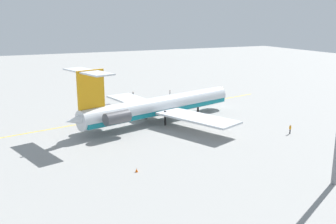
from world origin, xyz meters
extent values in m
plane|color=gray|center=(0.00, 0.00, 0.00)|extent=(312.53, 312.53, 0.00)
cylinder|color=silver|center=(-0.58, 5.46, 3.25)|extent=(36.24, 13.89, 3.90)
cone|color=silver|center=(-18.16, 0.39, 3.25)|extent=(4.95, 4.73, 3.75)
cone|color=silver|center=(17.00, 10.54, 3.60)|extent=(6.39, 4.77, 3.32)
cube|color=teal|center=(-0.58, 5.46, 2.37)|extent=(35.48, 13.74, 0.86)
cube|color=silver|center=(1.43, -4.45, 2.57)|extent=(8.85, 17.08, 0.39)
cube|color=silver|center=(-4.16, 14.93, 2.57)|extent=(11.77, 17.36, 0.39)
cylinder|color=#515156|center=(12.40, 5.94, 3.55)|extent=(5.32, 3.53, 2.26)
cube|color=silver|center=(12.21, 6.59, 3.55)|extent=(3.16, 2.01, 0.47)
cylinder|color=#515156|center=(10.66, 11.98, 3.55)|extent=(5.32, 3.53, 2.26)
cube|color=silver|center=(10.85, 11.32, 3.55)|extent=(3.16, 2.01, 0.47)
cube|color=orange|center=(14.66, 9.86, 8.66)|extent=(5.19, 1.84, 6.91)
cube|color=silver|center=(15.92, 6.96, 11.84)|extent=(5.09, 6.48, 0.27)
cube|color=silver|center=(14.18, 12.98, 11.84)|extent=(5.09, 6.48, 0.27)
cylinder|color=black|center=(-11.32, 2.37, 1.48)|extent=(0.43, 0.43, 2.96)
cylinder|color=black|center=(1.46, 2.80, 1.48)|extent=(0.43, 0.43, 2.96)
cylinder|color=black|center=(-0.27, 8.80, 1.48)|extent=(0.43, 0.43, 2.96)
cylinder|color=black|center=(-18.89, 23.78, 0.41)|extent=(0.10, 0.10, 0.83)
cylinder|color=black|center=(-19.04, 23.79, 0.41)|extent=(0.10, 0.10, 0.83)
cylinder|color=orange|center=(-18.97, 23.78, 1.15)|extent=(0.28, 0.28, 0.65)
sphere|color=#DBB28E|center=(-18.97, 23.78, 1.61)|extent=(0.26, 0.26, 0.26)
cylinder|color=orange|center=(-18.78, 23.77, 1.19)|extent=(0.08, 0.08, 0.56)
cylinder|color=orange|center=(-19.15, 23.80, 1.19)|extent=(0.08, 0.08, 0.56)
cylinder|color=black|center=(-3.59, -19.17, 0.41)|extent=(0.10, 0.10, 0.82)
cylinder|color=black|center=(-3.50, -19.28, 0.41)|extent=(0.10, 0.10, 0.82)
cylinder|color=gray|center=(-3.54, -19.23, 1.14)|extent=(0.28, 0.28, 0.65)
sphere|color=#DBB28E|center=(-3.54, -19.23, 1.59)|extent=(0.26, 0.26, 0.26)
cylinder|color=gray|center=(-3.65, -19.09, 1.17)|extent=(0.08, 0.08, 0.55)
cylinder|color=gray|center=(-3.43, -19.37, 1.17)|extent=(0.08, 0.08, 0.55)
cylinder|color=black|center=(-13.24, -16.74, 0.41)|extent=(0.10, 0.10, 0.81)
cylinder|color=black|center=(-13.31, -16.86, 0.41)|extent=(0.10, 0.10, 0.81)
cylinder|color=gray|center=(-13.27, -16.80, 1.13)|extent=(0.27, 0.27, 0.64)
sphere|color=brown|center=(-13.27, -16.80, 1.58)|extent=(0.25, 0.25, 0.25)
cylinder|color=gray|center=(-13.18, -16.65, 1.16)|extent=(0.07, 0.07, 0.55)
cylinder|color=gray|center=(-13.36, -16.96, 1.16)|extent=(0.07, 0.07, 0.55)
cone|color=#EA590F|center=(13.27, 28.96, 0.28)|extent=(0.40, 0.40, 0.55)
cube|color=gold|center=(-0.58, -2.67, 0.00)|extent=(70.04, 15.53, 0.01)
camera|label=1|loc=(30.43, 76.63, 21.20)|focal=41.27mm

